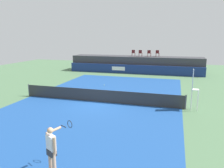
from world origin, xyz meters
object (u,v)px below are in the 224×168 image
Objects in this scene: spectator_chair_left at (140,53)px; net_post_near at (29,90)px; spectator_chair_far_left at (133,53)px; spectator_chair_right at (157,53)px; umpire_chair at (194,87)px; net_post_far at (186,102)px; tennis_player at (52,149)px; spectator_chair_center at (149,53)px; tennis_ball at (104,85)px.

net_post_near is (-6.87, -14.99, -2.19)m from spectator_chair_left.
spectator_chair_far_left is 16.37m from net_post_near.
spectator_chair_left is at bearing -168.24° from spectator_chair_right.
umpire_chair is 2.76× the size of net_post_near.
spectator_chair_right is 18.08m from net_post_near.
tennis_player is (-4.80, -8.88, 0.46)m from net_post_far.
net_post_near is (-8.04, -15.12, -2.19)m from spectator_chair_center.
spectator_chair_right is at bearing 59.46° from net_post_near.
spectator_chair_left is 16.63m from net_post_near.
net_post_far is at bearing -69.75° from spectator_chair_left.
spectator_chair_center reaches higher than net_post_near.
net_post_far is (6.52, -15.12, -2.19)m from spectator_chair_far_left.
spectator_chair_center reaches higher than umpire_chair.
net_post_far is 9.49m from tennis_ball.
net_post_near is at bearing -120.54° from spectator_chair_right.
spectator_chair_left is 0.89× the size of net_post_near.
tennis_player is (1.72, -24.00, -1.73)m from spectator_chair_far_left.
tennis_ball is (-3.31, -9.54, -2.66)m from spectator_chair_center.
spectator_chair_right is at bearing 101.98° from net_post_far.
spectator_chair_right is 11.13m from tennis_ball.
spectator_chair_center is 15.90m from umpire_chair.
spectator_chair_far_left and spectator_chair_right have the same top height.
spectator_chair_center is 10.44m from tennis_ball.
tennis_ball is at bearing 143.98° from net_post_far.
spectator_chair_far_left is at bearing 68.77° from net_post_near.
net_post_near is at bearing -111.23° from spectator_chair_far_left.
tennis_ball is at bearing -113.94° from spectator_chair_right.
spectator_chair_center is (1.17, 0.13, 0.00)m from spectator_chair_left.
spectator_chair_far_left is at bearing 83.17° from tennis_ball.
umpire_chair is at bearing -0.00° from net_post_near.
spectator_chair_right is at bearing 103.54° from umpire_chair.
spectator_chair_left is (0.99, -0.13, 0.00)m from spectator_chair_far_left.
tennis_ball is at bearing -96.83° from spectator_chair_far_left.
tennis_player is at bearing -85.90° from spectator_chair_far_left.
umpire_chair is 2.76× the size of net_post_far.
spectator_chair_center is at bearing 106.09° from net_post_far.
tennis_ball is at bearing -109.11° from spectator_chair_center.
spectator_chair_center reaches higher than tennis_player.
tennis_player reaches higher than tennis_ball.
spectator_chair_left is 16.17m from umpire_chair.
net_post_far is (4.36, -15.12, -2.19)m from spectator_chair_center.
spectator_chair_center is 0.89× the size of net_post_near.
spectator_chair_far_left reaches higher than tennis_player.
net_post_far is 10.11m from tennis_player.
net_post_near is (-12.84, 0.00, -1.09)m from umpire_chair.
spectator_chair_left reaches higher than umpire_chair.
spectator_chair_left is at bearing 110.25° from net_post_far.
spectator_chair_left is 23.94m from tennis_player.
net_post_near is 1.00× the size of net_post_far.
spectator_chair_right is at bearing 11.76° from spectator_chair_left.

